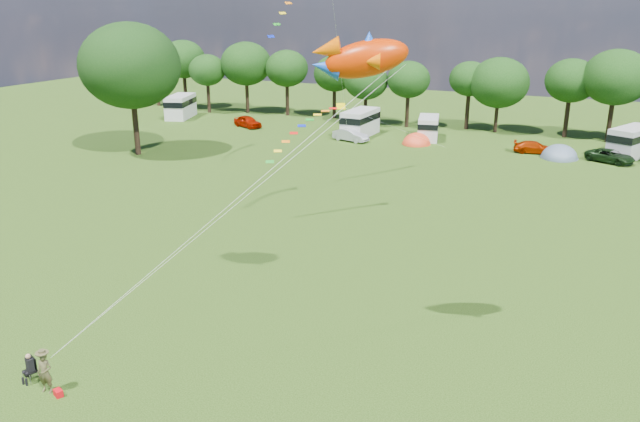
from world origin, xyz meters
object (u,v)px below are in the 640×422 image
at_px(campervan_c, 428,127).
at_px(car_c, 535,147).
at_px(car_a, 248,122).
at_px(kite_flyer, 45,373).
at_px(fish_kite, 359,59).
at_px(tent_greyblue, 559,158).
at_px(car_d, 610,156).
at_px(campervan_b, 360,122).
at_px(campervan_a, 181,106).
at_px(big_tree, 130,66).
at_px(tent_orange, 416,144).
at_px(camp_chair, 30,364).
at_px(campervan_d, 632,141).
at_px(car_b, 351,135).

bearing_deg(campervan_c, car_c, -114.47).
bearing_deg(car_a, car_c, -66.18).
relative_size(kite_flyer, fish_kite, 0.42).
height_order(car_a, car_c, car_a).
bearing_deg(tent_greyblue, car_d, 1.76).
distance_m(car_d, campervan_b, 27.30).
bearing_deg(campervan_a, car_c, -110.77).
bearing_deg(fish_kite, kite_flyer, -158.27).
bearing_deg(campervan_b, kite_flyer, -170.28).
xyz_separation_m(campervan_a, fish_kite, (43.64, -45.64, 11.18)).
bearing_deg(tent_greyblue, big_tree, -157.61).
distance_m(tent_orange, camp_chair, 51.22).
bearing_deg(campervan_b, fish_kite, -157.12).
height_order(campervan_d, kite_flyer, campervan_d).
bearing_deg(campervan_b, car_d, -92.33).
height_order(car_a, tent_greyblue, car_a).
height_order(car_b, campervan_c, campervan_c).
bearing_deg(campervan_a, car_a, -118.84).
relative_size(kite_flyer, camp_chair, 1.40).
height_order(campervan_b, campervan_c, campervan_b).
bearing_deg(car_a, campervan_b, -62.01).
relative_size(car_b, car_c, 0.96).
xyz_separation_m(car_a, kite_flyer, (21.94, -52.31, 0.15)).
height_order(camp_chair, fish_kite, fish_kite).
bearing_deg(big_tree, car_d, 20.41).
bearing_deg(car_b, big_tree, 144.28).
relative_size(campervan_a, campervan_d, 1.01).
xyz_separation_m(big_tree, campervan_a, (-9.28, 19.86, -7.38)).
xyz_separation_m(big_tree, car_c, (37.42, 17.72, -8.40)).
bearing_deg(fish_kite, campervan_a, 112.93).
relative_size(campervan_b, tent_greyblue, 1.54).
xyz_separation_m(car_d, tent_orange, (-19.73, 0.20, -0.62)).
xyz_separation_m(campervan_a, campervan_c, (34.62, 0.27, -0.26)).
height_order(car_c, tent_greyblue, tent_greyblue).
relative_size(tent_greyblue, kite_flyer, 2.30).
height_order(big_tree, car_b, big_tree).
relative_size(big_tree, tent_greyblue, 3.26).
height_order(car_c, campervan_a, campervan_a).
bearing_deg(car_b, fish_kite, -144.40).
distance_m(car_c, campervan_b, 20.00).
bearing_deg(tent_greyblue, car_a, 178.27).
distance_m(campervan_d, tent_greyblue, 7.76).
bearing_deg(camp_chair, car_b, 117.65).
bearing_deg(car_d, car_c, 105.78).
bearing_deg(tent_greyblue, tent_orange, 178.70).
bearing_deg(camp_chair, campervan_d, 88.12).
distance_m(car_a, fish_kite, 55.06).
distance_m(car_d, camp_chair, 55.25).
xyz_separation_m(camp_chair, fish_kite, (10.96, 8.59, 12.07)).
distance_m(car_d, campervan_c, 19.66).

